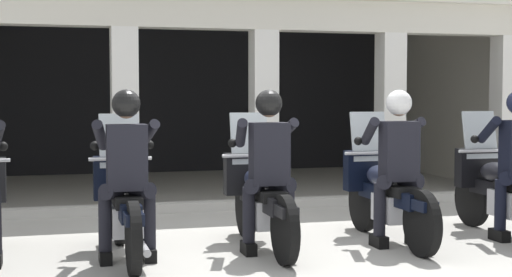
{
  "coord_description": "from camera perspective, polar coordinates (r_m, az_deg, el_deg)",
  "views": [
    {
      "loc": [
        -2.01,
        -7.36,
        1.54
      ],
      "look_at": [
        0.0,
        0.06,
        1.09
      ],
      "focal_mm": 53.02,
      "sensor_mm": 36.0,
      "label": 1
    }
  ],
  "objects": [
    {
      "name": "motorcycle_right",
      "position": [
        8.05,
        9.73,
        -4.11
      ],
      "size": [
        0.62,
        2.04,
        1.35
      ],
      "rotation": [
        0.0,
        0.0,
        -0.0
      ],
      "color": "black",
      "rests_on": "ground"
    },
    {
      "name": "kerb_strip",
      "position": [
        10.04,
        -4.01,
        -5.13
      ],
      "size": [
        10.3,
        0.24,
        0.12
      ],
      "primitive_type": "cube",
      "color": "#B7B5AD",
      "rests_on": "ground"
    },
    {
      "name": "motorcycle_center",
      "position": [
        7.59,
        0.35,
        -4.52
      ],
      "size": [
        0.62,
        2.04,
        1.35
      ],
      "rotation": [
        0.0,
        0.0,
        0.13
      ],
      "color": "black",
      "rests_on": "ground"
    },
    {
      "name": "police_officer_left",
      "position": [
        6.98,
        -9.74,
        -1.64
      ],
      "size": [
        0.63,
        0.61,
        1.58
      ],
      "rotation": [
        0.0,
        0.0,
        0.13
      ],
      "color": "black",
      "rests_on": "ground"
    },
    {
      "name": "police_officer_center",
      "position": [
        7.27,
        0.94,
        -1.39
      ],
      "size": [
        0.63,
        0.61,
        1.58
      ],
      "rotation": [
        0.0,
        0.0,
        0.13
      ],
      "color": "black",
      "rests_on": "ground"
    },
    {
      "name": "police_officer_right",
      "position": [
        7.75,
        10.64,
        -1.15
      ],
      "size": [
        0.63,
        0.61,
        1.58
      ],
      "rotation": [
        0.0,
        0.0,
        -0.0
      ],
      "color": "black",
      "rests_on": "ground"
    },
    {
      "name": "ground_plane",
      "position": [
        10.67,
        -4.16,
        -4.95
      ],
      "size": [
        80.0,
        80.0,
        0.0
      ],
      "primitive_type": "plane",
      "color": "#A8A59E"
    },
    {
      "name": "station_building",
      "position": [
        13.02,
        -6.73,
        5.21
      ],
      "size": [
        10.8,
        5.28,
        3.03
      ],
      "color": "black",
      "rests_on": "ground"
    },
    {
      "name": "motorcycle_left",
      "position": [
        7.31,
        -9.91,
        -4.87
      ],
      "size": [
        0.62,
        2.04,
        1.35
      ],
      "rotation": [
        0.0,
        0.0,
        0.13
      ],
      "color": "black",
      "rests_on": "ground"
    },
    {
      "name": "motorcycle_far_right",
      "position": [
        8.68,
        18.01,
        -3.69
      ],
      "size": [
        0.62,
        2.04,
        1.35
      ],
      "rotation": [
        0.0,
        0.0,
        -0.04
      ],
      "color": "black",
      "rests_on": "ground"
    }
  ]
}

